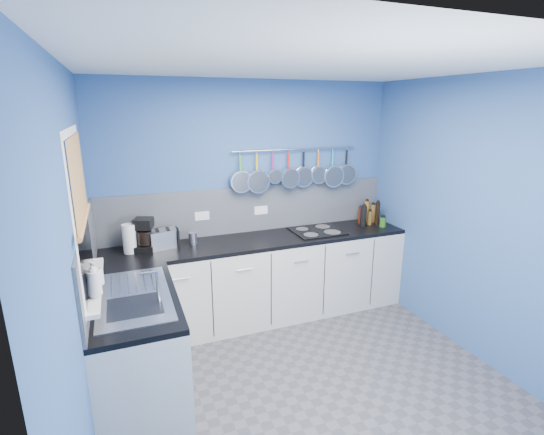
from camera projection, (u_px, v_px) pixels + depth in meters
floor at (310, 385)px, 3.31m from camera, size 3.20×3.00×0.02m
ceiling at (320, 62)px, 2.64m from camera, size 3.20×3.00×0.02m
wall_back at (251, 200)px, 4.33m from camera, size 3.20×0.02×2.50m
wall_front at (484, 355)px, 1.62m from camera, size 3.20×0.02×2.50m
wall_left at (77, 273)px, 2.42m from camera, size 0.02×3.00×2.50m
wall_right at (477, 221)px, 3.54m from camera, size 0.02×3.00×2.50m
backsplash_back at (252, 209)px, 4.34m from camera, size 3.20×0.02×0.50m
backsplash_left at (88, 255)px, 2.99m from camera, size 0.02×1.80×0.50m
cabinet_run_back at (261, 280)px, 4.28m from camera, size 3.20×0.60×0.86m
worktop_back at (261, 240)px, 4.15m from camera, size 3.20×0.60×0.04m
cabinet_run_left at (139, 353)px, 3.01m from camera, size 0.60×1.20×0.86m
worktop_left at (134, 299)px, 2.89m from camera, size 0.60×1.20×0.04m
window_frame at (81, 213)px, 2.62m from camera, size 0.01×1.00×1.10m
window_glass at (81, 213)px, 2.62m from camera, size 0.01×0.90×1.00m
bamboo_blind at (78, 179)px, 2.56m from camera, size 0.01×0.90×0.55m
window_sill at (94, 284)px, 2.77m from camera, size 0.10×0.98×0.03m
sink_unit at (134, 296)px, 2.89m from camera, size 0.50×0.95×0.01m
mixer_tap at (158, 286)px, 2.75m from camera, size 0.12×0.08×0.26m
socket_left at (202, 216)px, 4.14m from camera, size 0.15×0.01×0.09m
socket_right at (261, 210)px, 4.37m from camera, size 0.15×0.01×0.09m
pot_rail at (296, 149)px, 4.31m from camera, size 1.45×0.02×0.02m
soap_bottle_a at (93, 279)px, 2.52m from camera, size 0.12×0.12×0.24m
soap_bottle_b at (95, 274)px, 2.69m from camera, size 0.10×0.10×0.17m
paper_towel at (129, 239)px, 3.72m from camera, size 0.14×0.14×0.28m
coffee_maker at (144, 235)px, 3.77m from camera, size 0.23×0.24×0.31m
toaster at (163, 239)px, 3.86m from camera, size 0.31×0.22×0.18m
canister at (193, 238)px, 3.97m from camera, size 0.10×0.10×0.12m
hob at (317, 231)px, 4.39m from camera, size 0.53×0.47×0.01m
pan_0 at (240, 172)px, 4.14m from camera, size 0.23×0.07×0.42m
pan_1 at (257, 172)px, 4.21m from camera, size 0.25×0.08×0.44m
pan_2 at (273, 167)px, 4.26m from camera, size 0.16×0.10×0.35m
pan_3 at (288, 169)px, 4.33m from camera, size 0.22×0.10×0.41m
pan_4 at (304, 168)px, 4.39m from camera, size 0.23×0.05×0.42m
pan_5 at (318, 166)px, 4.45m from camera, size 0.20×0.07×0.39m
pan_6 at (332, 168)px, 4.52m from camera, size 0.25×0.08×0.44m
pan_7 at (346, 166)px, 4.58m from camera, size 0.23×0.06×0.42m
condiment_0 at (373, 213)px, 4.73m from camera, size 0.07×0.07×0.21m
condiment_1 at (367, 212)px, 4.70m from camera, size 0.05×0.05×0.26m
condiment_2 at (360, 215)px, 4.67m from camera, size 0.05×0.05×0.19m
condiment_3 at (377, 213)px, 4.64m from camera, size 0.05×0.05×0.26m
condiment_4 at (370, 218)px, 4.63m from camera, size 0.05×0.05×0.16m
condiment_5 at (363, 216)px, 4.56m from camera, size 0.07×0.07×0.23m
condiment_6 at (383, 222)px, 4.55m from camera, size 0.07×0.07×0.11m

